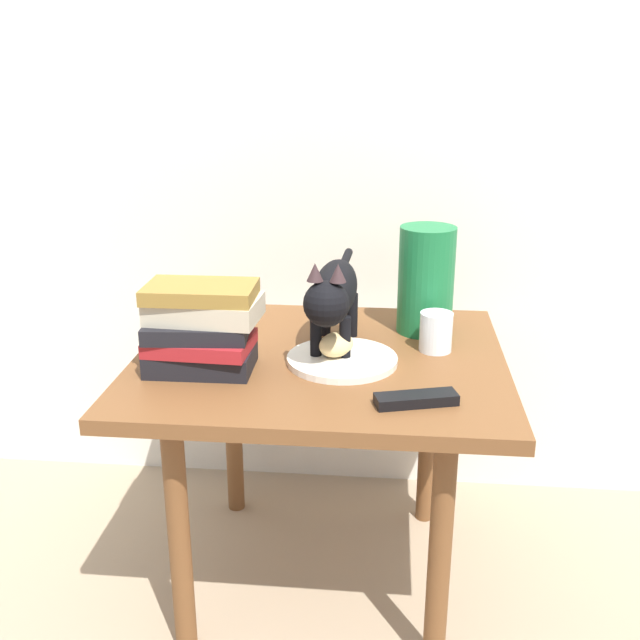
{
  "coord_description": "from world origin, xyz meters",
  "views": [
    {
      "loc": [
        0.14,
        -1.43,
        1.13
      ],
      "look_at": [
        0.0,
        0.0,
        0.63
      ],
      "focal_mm": 41.04,
      "sensor_mm": 36.0,
      "label": 1
    }
  ],
  "objects_px": {
    "candle_jar": "(436,334)",
    "tv_remote": "(416,399)",
    "cat": "(334,293)",
    "side_table": "(320,387)",
    "plate": "(342,360)",
    "bread_roll": "(336,345)",
    "book_stack": "(201,328)",
    "green_vase": "(426,280)"
  },
  "relations": [
    {
      "from": "candle_jar",
      "to": "tv_remote",
      "type": "relative_size",
      "value": 0.57
    },
    {
      "from": "cat",
      "to": "green_vase",
      "type": "distance_m",
      "value": 0.25
    },
    {
      "from": "bread_roll",
      "to": "tv_remote",
      "type": "height_order",
      "value": "bread_roll"
    },
    {
      "from": "green_vase",
      "to": "cat",
      "type": "bearing_deg",
      "value": -142.07
    },
    {
      "from": "bread_roll",
      "to": "tv_remote",
      "type": "relative_size",
      "value": 0.53
    },
    {
      "from": "bread_roll",
      "to": "candle_jar",
      "type": "relative_size",
      "value": 0.94
    },
    {
      "from": "side_table",
      "to": "plate",
      "type": "xyz_separation_m",
      "value": [
        0.05,
        -0.03,
        0.08
      ]
    },
    {
      "from": "green_vase",
      "to": "tv_remote",
      "type": "distance_m",
      "value": 0.41
    },
    {
      "from": "plate",
      "to": "cat",
      "type": "xyz_separation_m",
      "value": [
        -0.02,
        0.06,
        0.13
      ]
    },
    {
      "from": "side_table",
      "to": "cat",
      "type": "distance_m",
      "value": 0.21
    },
    {
      "from": "side_table",
      "to": "book_stack",
      "type": "xyz_separation_m",
      "value": [
        -0.23,
        -0.09,
        0.16
      ]
    },
    {
      "from": "cat",
      "to": "candle_jar",
      "type": "distance_m",
      "value": 0.24
    },
    {
      "from": "cat",
      "to": "tv_remote",
      "type": "distance_m",
      "value": 0.32
    },
    {
      "from": "green_vase",
      "to": "plate",
      "type": "bearing_deg",
      "value": -129.67
    },
    {
      "from": "cat",
      "to": "book_stack",
      "type": "xyz_separation_m",
      "value": [
        -0.25,
        -0.11,
        -0.04
      ]
    },
    {
      "from": "tv_remote",
      "to": "cat",
      "type": "bearing_deg",
      "value": 109.69
    },
    {
      "from": "side_table",
      "to": "tv_remote",
      "type": "height_order",
      "value": "tv_remote"
    },
    {
      "from": "side_table",
      "to": "bread_roll",
      "type": "distance_m",
      "value": 0.12
    },
    {
      "from": "side_table",
      "to": "book_stack",
      "type": "height_order",
      "value": "book_stack"
    },
    {
      "from": "green_vase",
      "to": "bread_roll",
      "type": "bearing_deg",
      "value": -131.91
    },
    {
      "from": "candle_jar",
      "to": "plate",
      "type": "bearing_deg",
      "value": -155.44
    },
    {
      "from": "plate",
      "to": "tv_remote",
      "type": "height_order",
      "value": "tv_remote"
    },
    {
      "from": "cat",
      "to": "plate",
      "type": "bearing_deg",
      "value": -68.43
    },
    {
      "from": "bread_roll",
      "to": "cat",
      "type": "bearing_deg",
      "value": 100.37
    },
    {
      "from": "side_table",
      "to": "plate",
      "type": "distance_m",
      "value": 0.1
    },
    {
      "from": "cat",
      "to": "book_stack",
      "type": "height_order",
      "value": "cat"
    },
    {
      "from": "candle_jar",
      "to": "tv_remote",
      "type": "xyz_separation_m",
      "value": [
        -0.05,
        -0.27,
        -0.03
      ]
    },
    {
      "from": "bread_roll",
      "to": "candle_jar",
      "type": "xyz_separation_m",
      "value": [
        0.21,
        0.09,
        -0.0
      ]
    },
    {
      "from": "plate",
      "to": "tv_remote",
      "type": "bearing_deg",
      "value": -51.14
    },
    {
      "from": "plate",
      "to": "cat",
      "type": "bearing_deg",
      "value": 111.57
    },
    {
      "from": "plate",
      "to": "bread_roll",
      "type": "distance_m",
      "value": 0.03
    },
    {
      "from": "cat",
      "to": "candle_jar",
      "type": "height_order",
      "value": "cat"
    },
    {
      "from": "book_stack",
      "to": "green_vase",
      "type": "bearing_deg",
      "value": 30.73
    },
    {
      "from": "cat",
      "to": "side_table",
      "type": "bearing_deg",
      "value": -139.43
    },
    {
      "from": "green_vase",
      "to": "candle_jar",
      "type": "distance_m",
      "value": 0.15
    },
    {
      "from": "side_table",
      "to": "book_stack",
      "type": "relative_size",
      "value": 3.38
    },
    {
      "from": "bread_roll",
      "to": "green_vase",
      "type": "height_order",
      "value": "green_vase"
    },
    {
      "from": "bread_roll",
      "to": "candle_jar",
      "type": "height_order",
      "value": "candle_jar"
    },
    {
      "from": "candle_jar",
      "to": "tv_remote",
      "type": "bearing_deg",
      "value": -100.02
    },
    {
      "from": "bread_roll",
      "to": "tv_remote",
      "type": "distance_m",
      "value": 0.24
    },
    {
      "from": "bread_roll",
      "to": "book_stack",
      "type": "height_order",
      "value": "book_stack"
    },
    {
      "from": "side_table",
      "to": "green_vase",
      "type": "bearing_deg",
      "value": 38.25
    }
  ]
}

